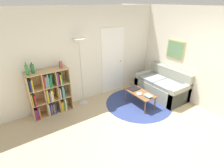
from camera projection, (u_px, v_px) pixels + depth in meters
name	position (u px, v px, depth m)	size (l,w,h in m)	color
ground_plane	(153.00, 140.00, 3.74)	(14.00, 14.00, 0.00)	tan
wall_back	(96.00, 55.00, 5.04)	(7.11, 0.11, 2.60)	silver
wall_right	(177.00, 53.00, 5.15)	(0.08, 5.44, 2.60)	silver
rug	(139.00, 103.00, 5.09)	(1.90, 1.90, 0.01)	navy
bookshelf	(50.00, 93.00, 4.43)	(1.01, 0.34, 1.19)	tan
floor_lamp	(79.00, 48.00, 4.42)	(0.33, 0.33, 1.86)	#B7B7BC
couch	(162.00, 87.00, 5.41)	(0.85, 1.52, 0.85)	gray
coffee_table	(140.00, 94.00, 4.88)	(0.45, 0.90, 0.39)	brown
laptop	(134.00, 89.00, 5.05)	(0.35, 0.27, 0.02)	black
bowl	(139.00, 94.00, 4.75)	(0.15, 0.15, 0.04)	silver
book_stack_on_table	(148.00, 96.00, 4.62)	(0.14, 0.21, 0.06)	black
bottle_left	(27.00, 70.00, 3.89)	(0.07, 0.07, 0.29)	#2D8438
bottle_middle	(32.00, 69.00, 3.99)	(0.08, 0.08, 0.26)	#236633
vase_on_shelf	(61.00, 65.00, 4.32)	(0.09, 0.09, 0.16)	#934C47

